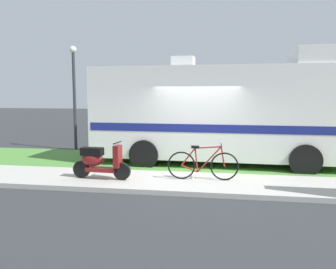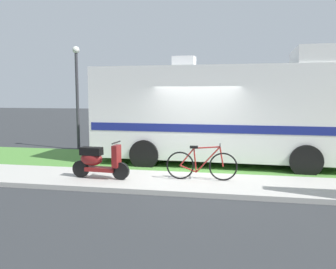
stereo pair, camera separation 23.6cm
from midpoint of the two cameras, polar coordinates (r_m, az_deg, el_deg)
ground_plane at (r=10.17m, az=4.95°, el=-6.46°), size 80.00×80.00×0.00m
sidewalk at (r=9.00m, az=4.16°, el=-7.81°), size 24.00×2.00×0.12m
grass_strip at (r=11.62m, az=5.72°, el=-4.61°), size 24.00×3.40×0.08m
motorhome_rv at (r=11.53m, az=9.54°, el=3.65°), size 8.01×2.90×3.61m
scooter at (r=9.29m, az=-10.42°, el=-4.15°), size 1.56×0.50×0.97m
bicycle at (r=9.03m, az=6.14°, el=-4.82°), size 1.79×0.52×0.91m
pickup_truck_near at (r=16.17m, az=12.76°, el=1.65°), size 5.68×2.31×1.73m
pickup_truck_far at (r=20.24m, az=-0.24°, el=2.82°), size 5.75×2.42×1.75m
street_lamp_post at (r=14.81m, az=-13.94°, el=7.33°), size 0.28×0.28×4.15m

